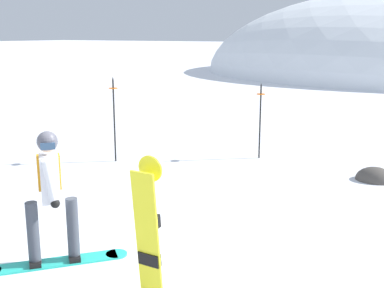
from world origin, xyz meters
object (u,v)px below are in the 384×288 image
snowboarder_main (51,194)px  spare_snowboard (148,232)px  piste_marker_far (114,114)px  piste_marker_near (260,115)px  rock_small (375,180)px

snowboarder_main → spare_snowboard: 1.64m
snowboarder_main → piste_marker_far: 5.07m
spare_snowboard → piste_marker_far: size_ratio=0.86×
piste_marker_near → spare_snowboard: bearing=-77.1°
rock_small → piste_marker_near: bearing=169.6°
spare_snowboard → piste_marker_near: size_ratio=0.94×
spare_snowboard → snowboarder_main: bearing=172.5°
snowboarder_main → spare_snowboard: snowboarder_main is taller
snowboarder_main → rock_small: snowboarder_main is taller
snowboarder_main → spare_snowboard: size_ratio=1.04×
piste_marker_near → piste_marker_far: 3.33m
piste_marker_near → rock_small: size_ratio=2.31×
piste_marker_far → piste_marker_near: bearing=35.4°
piste_marker_far → snowboarder_main: bearing=-59.5°
piste_marker_far → rock_small: size_ratio=2.52×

